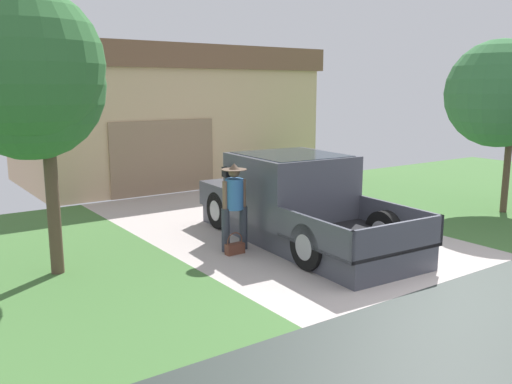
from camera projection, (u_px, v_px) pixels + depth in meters
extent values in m
cube|color=#B7ABA6|center=(262.00, 227.00, 11.99)|extent=(5.20, 9.00, 0.06)
cube|color=#437036|center=(487.00, 187.00, 16.84)|extent=(12.00, 9.00, 0.06)
cube|color=#434550|center=(302.00, 232.00, 10.70)|extent=(2.13, 5.23, 0.42)
cube|color=#434550|center=(291.00, 186.00, 10.89)|extent=(2.10, 2.13, 1.28)
cube|color=#1E2833|center=(291.00, 167.00, 10.82)|extent=(1.86, 1.95, 0.54)
cube|color=#434550|center=(250.00, 192.00, 12.28)|extent=(2.05, 1.27, 0.53)
cube|color=black|center=(357.00, 239.00, 9.34)|extent=(2.10, 2.09, 0.06)
cube|color=#434550|center=(313.00, 233.00, 8.80)|extent=(0.18, 1.98, 0.52)
cube|color=#434550|center=(398.00, 219.00, 9.79)|extent=(0.18, 1.98, 0.52)
cube|color=#434550|center=(399.00, 239.00, 8.49)|extent=(1.99, 0.18, 0.52)
cube|color=black|center=(226.00, 172.00, 10.86)|extent=(0.11, 0.19, 0.20)
cylinder|color=black|center=(220.00, 210.00, 11.75)|extent=(0.31, 0.81, 0.80)
cylinder|color=#9E9EA3|center=(220.00, 210.00, 11.75)|extent=(0.31, 0.46, 0.44)
cylinder|color=black|center=(286.00, 201.00, 12.64)|extent=(0.31, 0.81, 0.80)
cylinder|color=#9E9EA3|center=(286.00, 201.00, 12.64)|extent=(0.31, 0.46, 0.44)
cylinder|color=black|center=(310.00, 246.00, 9.07)|extent=(0.31, 0.81, 0.80)
cylinder|color=#9E9EA3|center=(310.00, 246.00, 9.07)|extent=(0.31, 0.46, 0.44)
cylinder|color=black|center=(385.00, 232.00, 9.96)|extent=(0.31, 0.81, 0.80)
cylinder|color=#9E9EA3|center=(385.00, 232.00, 9.96)|extent=(0.31, 0.46, 0.44)
cylinder|color=#333842|center=(226.00, 230.00, 10.06)|extent=(0.15, 0.15, 0.82)
cylinder|color=#333842|center=(243.00, 228.00, 10.24)|extent=(0.15, 0.15, 0.82)
cylinder|color=#3870B2|center=(234.00, 194.00, 10.02)|extent=(0.33, 0.33, 0.58)
cylinder|color=brown|center=(225.00, 197.00, 9.94)|extent=(0.09, 0.09, 0.59)
cylinder|color=brown|center=(244.00, 195.00, 10.12)|extent=(0.09, 0.09, 0.59)
sphere|color=brown|center=(234.00, 172.00, 9.94)|extent=(0.21, 0.21, 0.21)
cylinder|color=brown|center=(234.00, 170.00, 9.94)|extent=(0.47, 0.47, 0.01)
cone|color=brown|center=(234.00, 166.00, 9.92)|extent=(0.22, 0.22, 0.11)
cube|color=brown|center=(235.00, 249.00, 9.96)|extent=(0.36, 0.14, 0.20)
torus|color=brown|center=(235.00, 241.00, 9.93)|extent=(0.33, 0.02, 0.33)
cube|color=#D4B088|center=(163.00, 125.00, 18.15)|extent=(8.91, 5.24, 3.54)
cube|color=brown|center=(161.00, 60.00, 17.74)|extent=(9.26, 5.45, 0.70)
cube|color=#93755B|center=(164.00, 157.00, 15.43)|extent=(3.18, 0.06, 2.09)
cylinder|color=brown|center=(506.00, 176.00, 13.17)|extent=(0.16, 0.16, 1.81)
sphere|color=#3A7A42|center=(505.00, 100.00, 13.19)|extent=(2.18, 2.18, 2.18)
sphere|color=#3A7A42|center=(500.00, 94.00, 13.02)|extent=(2.58, 2.58, 2.58)
cylinder|color=brown|center=(53.00, 203.00, 8.75)|extent=(0.21, 0.21, 2.36)
sphere|color=#336E37|center=(29.00, 85.00, 8.34)|extent=(2.33, 2.33, 2.33)
sphere|color=#336E37|center=(26.00, 64.00, 7.91)|extent=(2.27, 2.27, 2.27)
cube|color=#286B38|center=(283.00, 172.00, 16.29)|extent=(0.58, 0.68, 0.81)
cube|color=#1C4A27|center=(283.00, 157.00, 16.21)|extent=(0.60, 0.71, 0.10)
cylinder|color=black|center=(282.00, 188.00, 16.03)|extent=(0.05, 0.18, 0.18)
cylinder|color=black|center=(294.00, 186.00, 16.28)|extent=(0.05, 0.18, 0.18)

